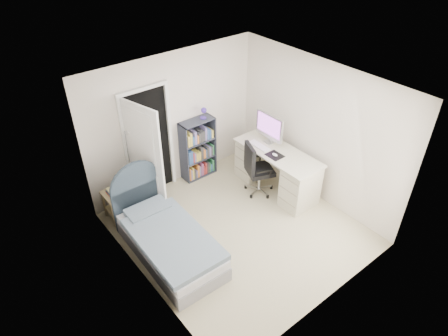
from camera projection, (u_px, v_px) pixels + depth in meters
room_shell at (240, 167)px, 5.89m from camera, size 3.50×3.70×2.60m
door at (146, 153)px, 6.60m from camera, size 0.92×0.81×2.06m
bed at (167, 239)px, 6.04m from camera, size 0.97×1.96×1.19m
nightstand at (117, 199)px, 6.61m from camera, size 0.42×0.42×0.62m
floor_lamp at (133, 174)px, 6.85m from camera, size 0.21×0.21×1.47m
bookcase at (198, 151)px, 7.55m from camera, size 0.67×0.29×1.42m
desk at (276, 168)px, 7.26m from camera, size 0.67×1.68×1.37m
office_chair at (256, 167)px, 7.09m from camera, size 0.59×0.59×1.02m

